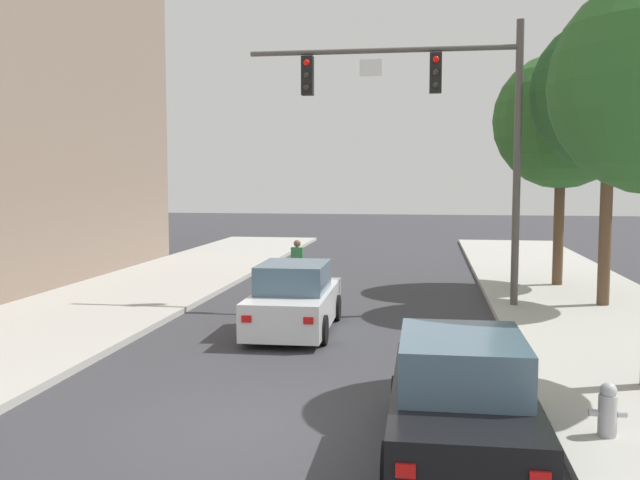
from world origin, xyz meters
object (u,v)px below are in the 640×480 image
object	(u,v)px
street_tree_second	(610,94)
car_lead_white	(295,300)
traffic_signal_mast	(438,109)
car_following_black	(461,403)
street_tree_third	(562,121)
pedestrian_crossing_road	(297,263)
fire_hydrant	(608,409)

from	to	relation	value
street_tree_second	car_lead_white	bearing A→B (deg)	-153.80
car_lead_white	street_tree_second	world-z (taller)	street_tree_second
traffic_signal_mast	car_lead_white	bearing A→B (deg)	-133.33
car_following_black	street_tree_third	world-z (taller)	street_tree_third
pedestrian_crossing_road	street_tree_second	xyz separation A→B (m)	(8.65, -1.63, 4.83)
car_following_black	street_tree_second	xyz separation A→B (m)	(4.24, 10.79, 5.02)
car_following_black	street_tree_second	size ratio (longest dim) A/B	0.55
traffic_signal_mast	street_tree_third	size ratio (longest dim) A/B	1.02
car_lead_white	street_tree_third	distance (m)	11.24
fire_hydrant	street_tree_second	bearing A→B (deg)	77.14
street_tree_third	fire_hydrant	bearing A→B (deg)	-97.28
traffic_signal_mast	pedestrian_crossing_road	size ratio (longest dim) A/B	4.57
fire_hydrant	street_tree_second	world-z (taller)	street_tree_second
traffic_signal_mast	fire_hydrant	size ratio (longest dim) A/B	10.42
car_lead_white	fire_hydrant	world-z (taller)	car_lead_white
car_lead_white	pedestrian_crossing_road	size ratio (longest dim) A/B	2.60
car_following_black	fire_hydrant	bearing A→B (deg)	19.29
car_lead_white	pedestrian_crossing_road	world-z (taller)	pedestrian_crossing_road
traffic_signal_mast	car_following_black	xyz separation A→B (m)	(0.21, -10.44, -4.65)
car_following_black	pedestrian_crossing_road	distance (m)	13.18
street_tree_second	traffic_signal_mast	bearing A→B (deg)	-175.54
street_tree_second	car_following_black	bearing A→B (deg)	-111.45
traffic_signal_mast	fire_hydrant	bearing A→B (deg)	-77.62
car_lead_white	pedestrian_crossing_road	xyz separation A→B (m)	(-0.95, 5.42, 0.19)
traffic_signal_mast	pedestrian_crossing_road	bearing A→B (deg)	154.81
pedestrian_crossing_road	fire_hydrant	world-z (taller)	pedestrian_crossing_road
car_lead_white	street_tree_second	distance (m)	9.94
car_following_black	street_tree_second	world-z (taller)	street_tree_second
street_tree_second	street_tree_third	distance (m)	3.65
street_tree_second	pedestrian_crossing_road	bearing A→B (deg)	169.36
car_following_black	pedestrian_crossing_road	xyz separation A→B (m)	(-4.41, 12.42, 0.19)
fire_hydrant	pedestrian_crossing_road	bearing A→B (deg)	118.37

